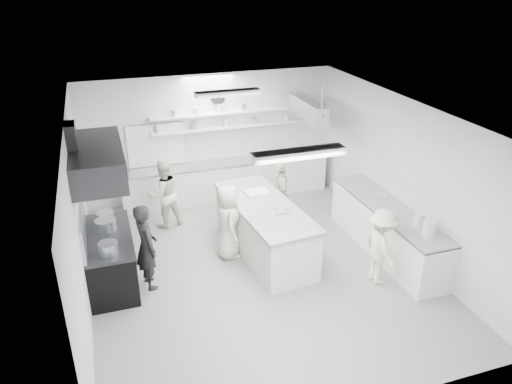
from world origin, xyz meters
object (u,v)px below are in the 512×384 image
object	(u,v)px
right_counter	(387,230)
cook_stove	(146,247)
stove	(111,260)
back_counter	(227,180)
cook_back	(164,194)
prep_island	(264,230)

from	to	relation	value
right_counter	cook_stove	world-z (taller)	cook_stove
right_counter	stove	bearing A→B (deg)	173.48
stove	back_counter	xyz separation A→B (m)	(2.90, 2.80, 0.01)
cook_stove	stove	bearing A→B (deg)	51.89
stove	right_counter	xyz separation A→B (m)	(5.25, -0.60, 0.02)
back_counter	cook_stove	bearing A→B (deg)	-126.15
stove	right_counter	size ratio (longest dim) A/B	0.55
cook_stove	cook_back	world-z (taller)	cook_stove
stove	back_counter	size ratio (longest dim) A/B	0.36
right_counter	prep_island	distance (m)	2.42
cook_back	right_counter	bearing A→B (deg)	132.47
prep_island	cook_back	size ratio (longest dim) A/B	1.77
prep_island	cook_back	bearing A→B (deg)	128.55
right_counter	cook_back	world-z (taller)	cook_back
back_counter	cook_back	world-z (taller)	cook_back
right_counter	cook_back	distance (m)	4.69
cook_stove	back_counter	bearing A→B (deg)	-47.21
cook_stove	right_counter	bearing A→B (deg)	-104.54
cook_back	cook_stove	bearing A→B (deg)	57.51
back_counter	prep_island	world-z (taller)	prep_island
stove	cook_stove	size ratio (longest dim) A/B	1.13
right_counter	cook_stove	size ratio (longest dim) A/B	2.07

